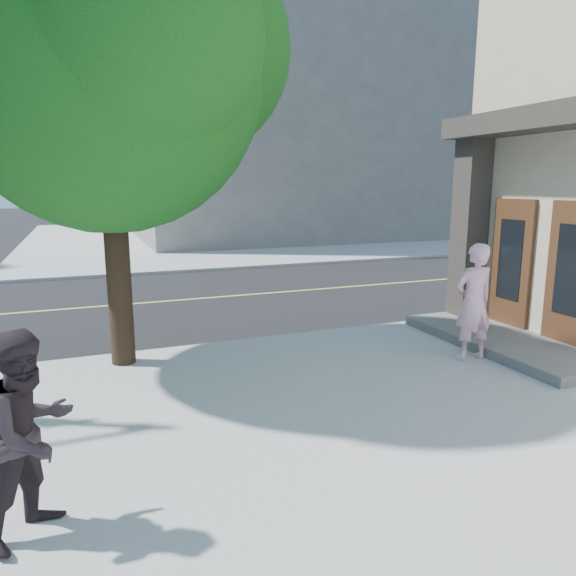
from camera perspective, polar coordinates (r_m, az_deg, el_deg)
name	(u,v)px	position (r m, az deg, el deg)	size (l,w,h in m)	color
sidewalk_ne	(277,234)	(33.20, -1.16, 5.92)	(29.00, 25.00, 0.12)	#A6A6A6
filler_ne	(282,119)	(33.95, -0.69, 17.97)	(18.00, 16.00, 14.00)	slate
man_on_phone	(473,302)	(9.45, 19.55, -1.46)	(0.74, 0.48, 2.02)	#F6B1CC
pedestrian	(30,434)	(5.06, -26.25, -14.05)	(0.88, 0.69, 1.82)	#2A2024
street_tree	(113,37)	(9.23, -18.53, 24.48)	(6.04, 5.49, 8.02)	black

